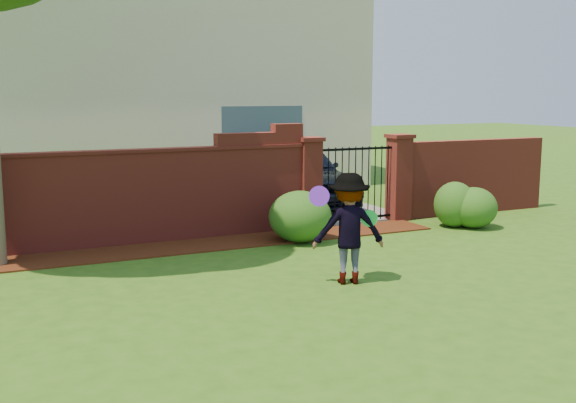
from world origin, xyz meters
name	(u,v)px	position (x,y,z in m)	size (l,w,h in m)	color
ground	(284,294)	(0.00, 0.00, -0.01)	(80.00, 80.00, 0.01)	#2B5114
mulch_bed	(157,250)	(-0.95, 3.34, 0.01)	(11.10, 1.08, 0.03)	#361609
brick_wall	(88,198)	(-2.01, 4.00, 0.93)	(8.70, 0.31, 2.16)	maroon
brick_wall_return	(471,177)	(6.60, 4.00, 0.85)	(4.00, 0.25, 1.70)	maroon
pillar_left	(309,182)	(2.40, 4.00, 0.96)	(0.50, 0.50, 1.88)	maroon
pillar_right	(399,177)	(4.60, 4.00, 0.96)	(0.50, 0.50, 1.88)	maroon
iron_gate	(355,184)	(3.50, 4.00, 0.85)	(1.78, 0.03, 1.60)	black
driveway	(278,198)	(3.50, 8.00, 0.01)	(3.20, 8.00, 0.01)	slate
house	(145,79)	(1.00, 12.00, 3.16)	(12.40, 6.40, 6.30)	beige
car	(302,174)	(3.56, 6.70, 0.76)	(1.81, 4.48, 1.53)	black
shrub_left	(300,217)	(1.65, 2.89, 0.48)	(1.18, 1.18, 0.97)	#184B16
shrub_middle	(455,204)	(5.20, 2.82, 0.47)	(0.86, 0.86, 0.95)	#184B16
shrub_right	(474,208)	(5.49, 2.57, 0.42)	(0.95, 0.95, 0.85)	#184B16
man	(349,229)	(1.07, 0.07, 0.82)	(1.05, 0.61, 1.63)	gray
frisbee_purple	(319,196)	(0.61, 0.13, 1.32)	(0.30, 0.30, 0.03)	#6420CB
frisbee_green	(369,218)	(1.31, -0.09, 0.98)	(0.25, 0.25, 0.02)	green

